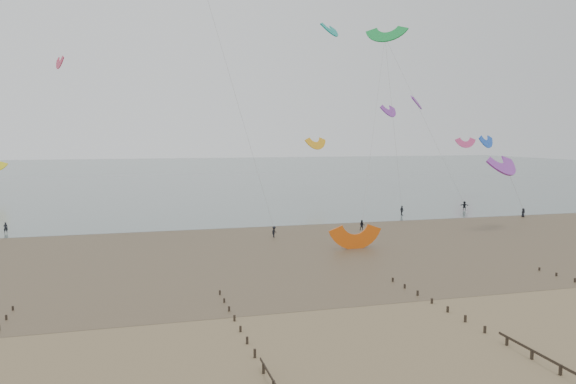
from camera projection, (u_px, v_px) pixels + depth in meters
name	position (u px, v px, depth m)	size (l,w,h in m)	color
ground	(414.00, 322.00, 45.51)	(500.00, 500.00, 0.00)	brown
sea_and_shore	(267.00, 245.00, 77.41)	(500.00, 665.00, 0.03)	#475654
kitesurfers	(427.00, 214.00, 102.19)	(118.21, 20.89, 1.86)	black
grounded_kite	(355.00, 249.00, 75.13)	(6.19, 3.24, 4.72)	#E4580E
kites_airborne	(172.00, 107.00, 128.67)	(248.43, 119.19, 38.34)	#E94684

